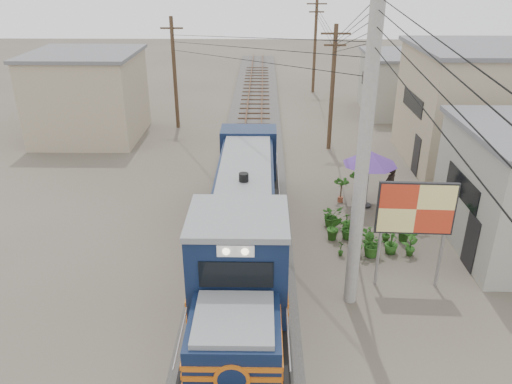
{
  "coord_description": "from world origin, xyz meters",
  "views": [
    {
      "loc": [
        0.67,
        -13.78,
        9.96
      ],
      "look_at": [
        0.4,
        3.03,
        2.2
      ],
      "focal_mm": 35.0,
      "sensor_mm": 36.0,
      "label": 1
    }
  ],
  "objects_px": {
    "billboard": "(416,211)",
    "vendor": "(390,185)",
    "locomotive": "(244,226)",
    "market_umbrella": "(370,158)"
  },
  "relations": [
    {
      "from": "billboard",
      "to": "vendor",
      "type": "relative_size",
      "value": 2.26
    },
    {
      "from": "locomotive",
      "to": "market_umbrella",
      "type": "distance_m",
      "value": 7.28
    },
    {
      "from": "vendor",
      "to": "billboard",
      "type": "bearing_deg",
      "value": 46.7
    },
    {
      "from": "locomotive",
      "to": "billboard",
      "type": "relative_size",
      "value": 3.93
    },
    {
      "from": "billboard",
      "to": "vendor",
      "type": "bearing_deg",
      "value": 84.74
    },
    {
      "from": "locomotive",
      "to": "vendor",
      "type": "height_order",
      "value": "locomotive"
    },
    {
      "from": "locomotive",
      "to": "market_umbrella",
      "type": "xyz_separation_m",
      "value": [
        5.28,
        4.96,
        0.67
      ]
    },
    {
      "from": "locomotive",
      "to": "billboard",
      "type": "xyz_separation_m",
      "value": [
        5.5,
        -1.05,
        1.17
      ]
    },
    {
      "from": "locomotive",
      "to": "market_umbrella",
      "type": "height_order",
      "value": "locomotive"
    },
    {
      "from": "billboard",
      "to": "market_umbrella",
      "type": "height_order",
      "value": "billboard"
    }
  ]
}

